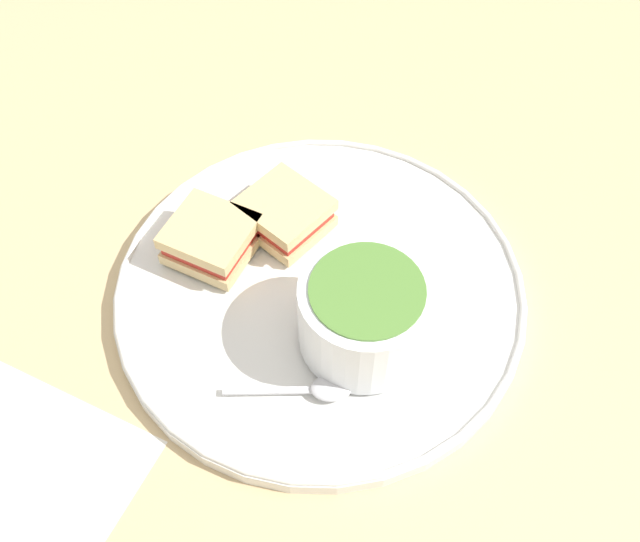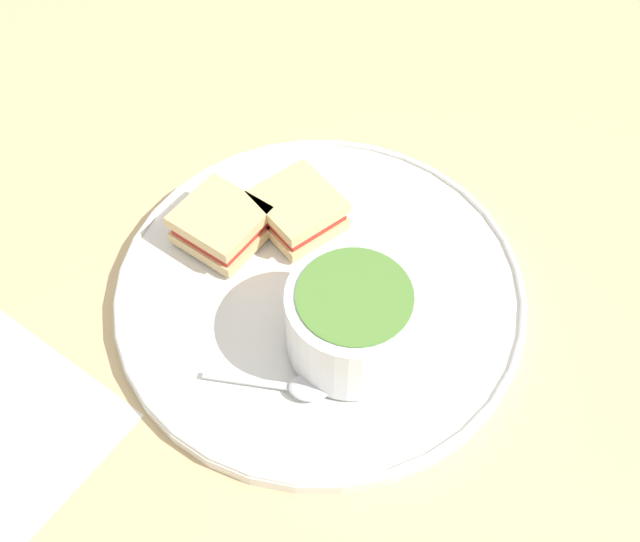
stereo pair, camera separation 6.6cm
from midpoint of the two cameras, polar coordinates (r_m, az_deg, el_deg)
The scene contains 6 objects.
ground_plane at distance 0.69m, azimuth -2.72°, elevation -2.12°, with size 2.40×2.40×0.00m, color #D1B27F.
plate at distance 0.68m, azimuth -2.75°, elevation -1.66°, with size 0.37×0.37×0.02m.
soup_bowl at distance 0.61m, azimuth 0.39°, elevation -3.51°, with size 0.11×0.11×0.07m.
spoon at distance 0.62m, azimuth -2.94°, elevation -9.18°, with size 0.10×0.07×0.01m.
sandwich_half_near at distance 0.70m, azimuth -5.36°, elevation 4.19°, with size 0.09×0.08×0.04m.
sandwich_half_far at distance 0.70m, azimuth -11.01°, elevation 2.24°, with size 0.08×0.07×0.04m.
Camera 1 is at (0.19, -0.33, 0.58)m, focal length 42.00 mm.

